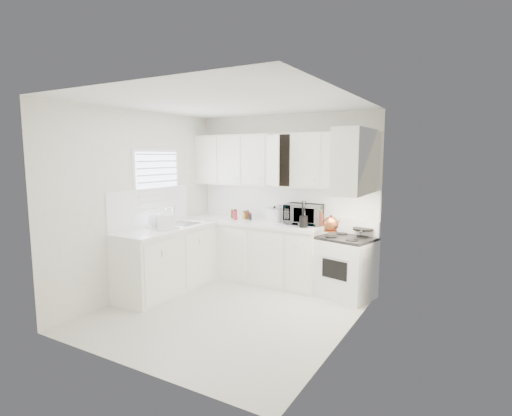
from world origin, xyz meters
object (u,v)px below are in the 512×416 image
Objects in this scene: microwave at (304,212)px; utensil_crock at (304,214)px; tea_kettle at (331,223)px; dish_rack at (162,220)px; stove at (346,259)px; rice_cooker at (274,214)px.

microwave is 1.37× the size of utensil_crock.
tea_kettle and dish_rack have the same top height.
stove is at bearing 8.31° from utensil_crock.
microwave reaches higher than stove.
rice_cooker is at bearing 67.47° from dish_rack.
microwave reaches higher than tea_kettle.
dish_rack is (-1.11, -1.30, -0.01)m from rice_cooker.
utensil_crock is at bearing 50.51° from dish_rack.
tea_kettle is 0.48× the size of microwave.
utensil_crock reaches higher than tea_kettle.
tea_kettle is at bearing -35.57° from microwave.
rice_cooker is 0.62× the size of utensil_crock.
utensil_crock is at bearing -71.47° from microwave.
microwave reaches higher than dish_rack.
stove is at bearing -17.32° from microwave.
utensil_crock reaches higher than dish_rack.
tea_kettle is 0.64m from microwave.
rice_cooker is (-1.19, 0.13, 0.53)m from stove.
microwave is (-0.72, 0.18, 0.59)m from stove.
microwave is 1.29× the size of dish_rack.
utensil_crock reaches higher than rice_cooker.
tea_kettle is 0.66× the size of utensil_crock.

